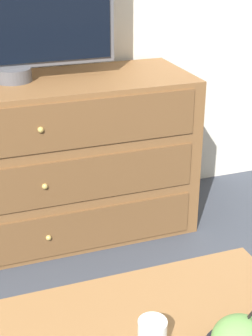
% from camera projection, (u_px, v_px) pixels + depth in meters
% --- Properties ---
extents(ground_plane, '(12.00, 12.00, 0.00)m').
position_uv_depth(ground_plane, '(1.00, 211.00, 2.62)').
color(ground_plane, '#383D47').
extents(dresser, '(1.42, 0.50, 0.73)m').
position_uv_depth(dresser, '(34.00, 163.00, 2.28)').
color(dresser, brown).
rests_on(dresser, ground_plane).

